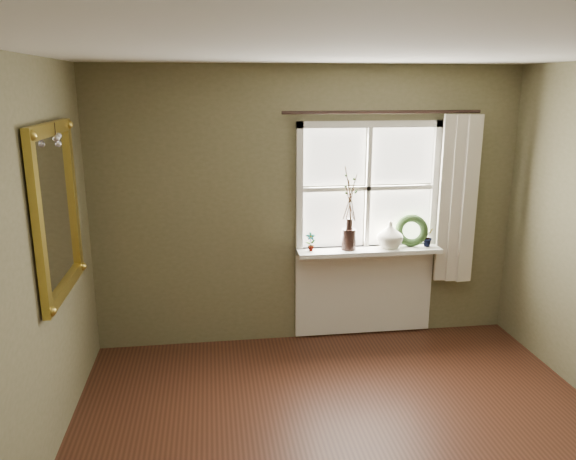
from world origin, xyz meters
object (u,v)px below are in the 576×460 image
(wreath, at_px, (411,234))
(gilt_mirror, at_px, (57,210))
(dark_jug, at_px, (349,239))
(cream_vase, at_px, (390,235))

(wreath, bearing_deg, gilt_mirror, -141.38)
(dark_jug, relative_size, wreath, 0.64)
(dark_jug, height_order, cream_vase, cream_vase)
(cream_vase, bearing_deg, dark_jug, 180.00)
(dark_jug, bearing_deg, gilt_mirror, -157.33)
(dark_jug, bearing_deg, wreath, 3.69)
(cream_vase, height_order, wreath, wreath)
(gilt_mirror, bearing_deg, cream_vase, 19.63)
(wreath, height_order, gilt_mirror, gilt_mirror)
(cream_vase, bearing_deg, wreath, 10.14)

